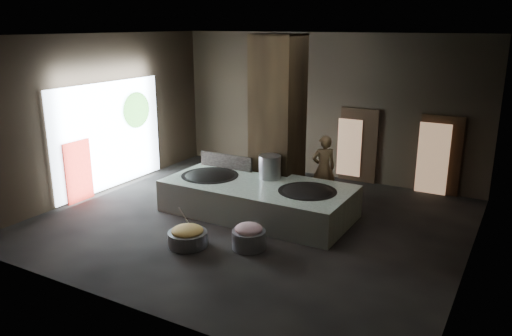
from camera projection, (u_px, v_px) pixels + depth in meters
The scene contains 28 objects.
floor at pixel (253, 222), 12.52m from camera, with size 10.00×9.00×0.10m, color black.
ceiling at pixel (252, 33), 11.23m from camera, with size 10.00×9.00×0.10m, color black.
back_wall at pixel (325, 106), 15.68m from camera, with size 10.00×0.10×4.50m, color black.
front_wall at pixel (113, 184), 8.07m from camera, with size 10.00×0.10×4.50m, color black.
left_wall at pixel (100, 114), 14.26m from camera, with size 0.10×9.00×4.50m, color black.
right_wall at pixel (482, 160), 9.49m from camera, with size 0.10×9.00×4.50m, color black.
pillar at pixel (278, 119), 13.61m from camera, with size 1.20×1.20×4.50m, color black.
hearth_platform at pixel (258, 199), 12.83m from camera, with size 4.79×2.29×0.83m, color silver.
platform_cap at pixel (258, 184), 12.72m from camera, with size 4.69×2.25×0.03m, color black.
wok_left at pixel (210, 178), 13.38m from camera, with size 1.51×1.51×0.42m, color black.
wok_left_rim at pixel (210, 176), 13.36m from camera, with size 1.54×1.54×0.05m, color black.
wok_right at pixel (307, 194), 12.14m from camera, with size 1.41×1.41×0.40m, color black.
wok_right_rim at pixel (307, 192), 12.12m from camera, with size 1.44×1.44×0.05m, color black.
stock_pot at pixel (270, 167), 13.07m from camera, with size 0.58×0.58×0.62m, color gray.
splash_guard at pixel (226, 162), 13.97m from camera, with size 1.67×0.06×0.42m, color black.
cook at pixel (323, 168), 13.72m from camera, with size 0.67×0.43×1.84m, color #97784D.
veg_basin at pixel (188, 239), 11.06m from camera, with size 0.87×0.87×0.32m, color slate.
veg_fill at pixel (187, 231), 11.01m from camera, with size 0.72×0.72×0.22m, color #A0B055.
ladle at pixel (186, 219), 11.15m from camera, with size 0.03×0.03×0.69m, color gray.
meat_basin at pixel (249, 239), 10.93m from camera, with size 0.74×0.74×0.41m, color slate.
meat_fill at pixel (249, 229), 10.86m from camera, with size 0.61×0.61×0.23m, color #B76E7F.
doorway_near at pixel (358, 147), 15.35m from camera, with size 1.18×0.08×2.38m, color black.
doorway_near_glow at pixel (349, 148), 15.44m from camera, with size 0.75×0.04×1.78m, color #8C6647.
doorway_far at pixel (440, 157), 14.21m from camera, with size 1.18×0.08×2.38m, color black.
doorway_far_glow at pixel (433, 159), 14.17m from camera, with size 0.87×0.04×2.05m, color #8C6647.
left_opening at pixel (109, 136), 14.57m from camera, with size 0.04×4.20×3.10m, color white.
pavilion_sliver at pixel (78, 172), 13.66m from camera, with size 0.05×0.90×1.70m, color maroon.
tree_silhouette at pixel (137, 110), 15.27m from camera, with size 0.28×1.10×1.10m, color #194714.
Camera 1 is at (5.80, -10.09, 4.76)m, focal length 35.00 mm.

